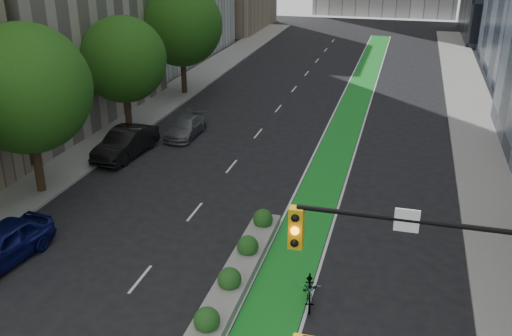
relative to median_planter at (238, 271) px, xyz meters
The scene contains 12 objects.
sidewalk_left 22.18m from the median_planter, 125.89° to the left, with size 3.60×90.00×0.15m, color gray.
sidewalk_right 20.86m from the median_planter, 59.45° to the left, with size 3.60×90.00×0.15m, color gray.
bike_lane_paint 23.04m from the median_planter, 85.52° to the left, with size 2.20×70.00×0.01m, color #1A8F27.
tree_mid 14.16m from the median_planter, 157.87° to the left, with size 6.40×6.40×8.78m.
tree_midfar 19.84m from the median_planter, 129.19° to the left, with size 5.60×5.60×7.76m.
tree_far 28.29m from the median_planter, 116.05° to the left, with size 6.60×6.60×9.00m.
signal_right 10.89m from the median_planter, 41.32° to the right, with size 5.82×0.51×7.20m.
median_planter is the anchor object (origin of this frame).
bicycle 3.09m from the median_planter, 13.18° to the right, with size 0.72×2.07×1.09m, color gray.
parked_car_left_near 9.80m from the median_planter, behind, with size 1.96×4.88×1.66m, color #0C114C.
parked_car_left_mid 15.02m from the median_planter, 133.56° to the left, with size 1.80×5.18×1.71m, color black.
parked_car_left_far 17.30m from the median_planter, 118.30° to the left, with size 1.76×4.34×1.26m, color #5A5C60.
Camera 1 is at (6.87, -11.14, 12.72)m, focal length 40.00 mm.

